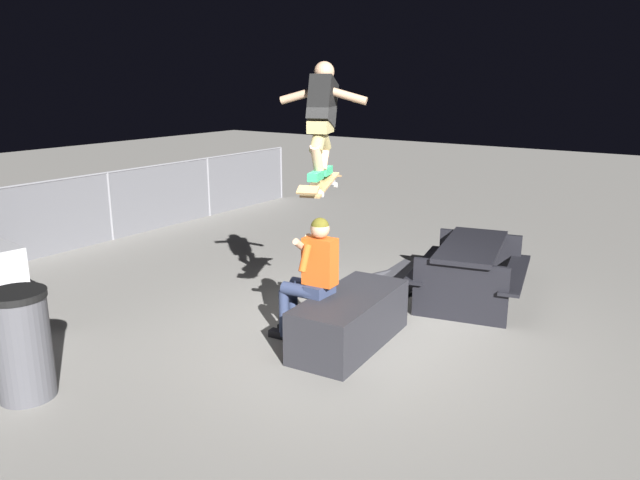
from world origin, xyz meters
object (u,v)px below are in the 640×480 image
trash_bin (22,345)px  kicker_ramp (399,284)px  picnic_table_back (471,263)px  ledge_box_main (350,320)px  person_sitting_on_ledge (311,272)px  skater_airborne (322,114)px  skateboard (320,185)px

trash_bin → kicker_ramp: bearing=-16.5°
picnic_table_back → ledge_box_main: bearing=165.2°
person_sitting_on_ledge → trash_bin: bearing=150.1°
picnic_table_back → skater_airborne: bearing=159.5°
trash_bin → picnic_table_back: bearing=-26.5°
kicker_ramp → person_sitting_on_ledge: bearing=-178.9°
kicker_ramp → trash_bin: 4.75m
ledge_box_main → picnic_table_back: picnic_table_back is taller
ledge_box_main → kicker_ramp: bearing=12.4°
person_sitting_on_ledge → picnic_table_back: (2.20, -0.92, -0.29)m
ledge_box_main → picnic_table_back: bearing=-14.8°
skater_airborne → ledge_box_main: bearing=-63.8°
skateboard → picnic_table_back: (2.21, -0.79, -1.24)m
kicker_ramp → trash_bin: trash_bin is taller
skater_airborne → trash_bin: 3.46m
skateboard → picnic_table_back: 2.65m
ledge_box_main → person_sitting_on_ledge: bearing=114.8°
person_sitting_on_ledge → skateboard: bearing=-94.5°
skateboard → skater_airborne: bearing=19.7°
ledge_box_main → kicker_ramp: ledge_box_main is taller
ledge_box_main → trash_bin: bearing=145.7°
ledge_box_main → skateboard: skateboard is taller
picnic_table_back → trash_bin: 5.17m
person_sitting_on_ledge → picnic_table_back: person_sitting_on_ledge is taller
person_sitting_on_ledge → picnic_table_back: 2.40m
kicker_ramp → picnic_table_back: (0.08, -0.96, 0.45)m
ledge_box_main → picnic_table_back: (2.02, -0.54, 0.22)m
skater_airborne → picnic_table_back: size_ratio=0.57×
skater_airborne → picnic_table_back: bearing=-20.5°
skateboard → skater_airborne: size_ratio=0.92×
person_sitting_on_ledge → skater_airborne: size_ratio=1.24×
skater_airborne → kicker_ramp: bearing=4.2°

